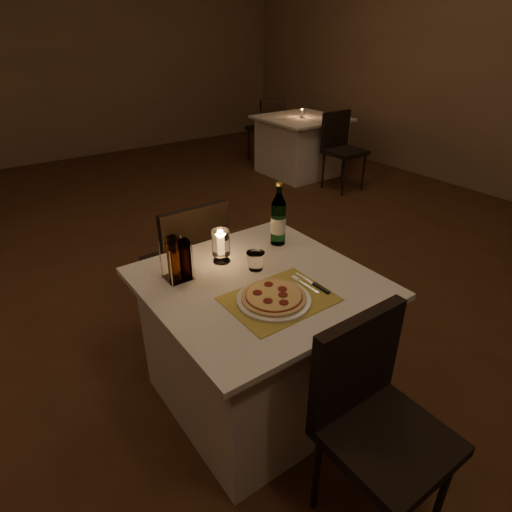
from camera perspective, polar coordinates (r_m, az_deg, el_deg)
floor at (r=2.80m, az=-4.23°, el=-11.51°), size 8.00×10.00×0.02m
wall_back at (r=6.96m, az=-29.14°, el=22.88°), size 8.00×0.02×3.00m
main_table at (r=2.21m, az=0.31°, el=-11.37°), size 1.00×1.00×0.74m
chair_near at (r=1.72m, az=15.25°, el=-18.91°), size 0.42×0.42×0.90m
chair_far at (r=2.62m, az=-8.88°, el=-0.10°), size 0.42×0.42×0.90m
placemat at (r=1.86m, az=3.10°, el=-5.76°), size 0.45×0.34×0.00m
plate at (r=1.84m, az=2.38°, el=-5.83°), size 0.32×0.32×0.01m
pizza at (r=1.83m, az=2.39°, el=-5.42°), size 0.28×0.28×0.02m
fork at (r=1.97m, az=6.27°, el=-3.62°), size 0.02×0.18×0.00m
knife at (r=1.95m, az=8.22°, el=-3.98°), size 0.02×0.22×0.01m
tumbler at (r=2.06m, az=-0.05°, el=-0.65°), size 0.09×0.09×0.09m
water_bottle at (r=2.27m, az=3.00°, el=4.83°), size 0.08×0.08×0.34m
hurricane_candle at (r=2.11m, az=-4.72°, el=1.64°), size 0.09×0.09×0.17m
cruet_caddy at (r=1.98m, az=-10.42°, el=-0.67°), size 0.12×0.12×0.21m
neighbor_table_right at (r=5.90m, az=5.95°, el=14.44°), size 1.00×1.00×0.74m
neighbor_chair_ra at (r=5.36m, az=11.20°, el=14.58°), size 0.42×0.42×0.90m
neighbor_chair_rb at (r=6.41m, az=1.65°, el=17.28°), size 0.42×0.42×0.90m
neighbor_candle_right at (r=5.82m, az=6.16°, el=18.40°), size 0.03×0.03×0.11m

